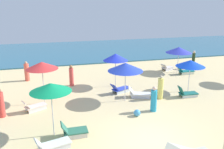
{
  "coord_description": "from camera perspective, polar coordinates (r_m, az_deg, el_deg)",
  "views": [
    {
      "loc": [
        -4.31,
        -9.0,
        6.17
      ],
      "look_at": [
        0.23,
        7.99,
        0.91
      ],
      "focal_mm": 38.91,
      "sensor_mm": 36.0,
      "label": 1
    }
  ],
  "objects": [
    {
      "name": "lounge_chair_2_0",
      "position": [
        17.24,
        17.17,
        -4.19
      ],
      "size": [
        1.36,
        0.66,
        0.76
      ],
      "rotation": [
        0.0,
        0.0,
        1.52
      ],
      "color": "silver",
      "rests_on": "ground_plane"
    },
    {
      "name": "ground_plane",
      "position": [
        11.73,
        9.36,
        -15.33
      ],
      "size": [
        60.0,
        60.0,
        0.0
      ],
      "primitive_type": "plane",
      "color": "beige"
    },
    {
      "name": "beach_ball_1",
      "position": [
        13.88,
        5.91,
        -8.97
      ],
      "size": [
        0.38,
        0.38,
        0.38
      ],
      "primitive_type": "sphere",
      "color": "#4096CF",
      "rests_on": "ground_plane"
    },
    {
      "name": "ocean",
      "position": [
        32.38,
        -7.06,
        5.63
      ],
      "size": [
        60.0,
        14.99,
        0.12
      ],
      "primitive_type": "cube",
      "color": "#2B647F",
      "rests_on": "ground_plane"
    },
    {
      "name": "lounge_chair_4_1",
      "position": [
        23.37,
        12.77,
        1.6
      ],
      "size": [
        1.36,
        0.95,
        0.66
      ],
      "rotation": [
        0.0,
        0.0,
        1.92
      ],
      "color": "silver",
      "rests_on": "ground_plane"
    },
    {
      "name": "beachgoer_6",
      "position": [
        24.64,
        18.58,
        3.26
      ],
      "size": [
        0.36,
        0.36,
        1.73
      ],
      "rotation": [
        0.0,
        0.0,
        2.91
      ],
      "color": "#25381E",
      "rests_on": "ground_plane"
    },
    {
      "name": "lounge_chair_5_0",
      "position": [
        15.16,
        -17.82,
        -7.14
      ],
      "size": [
        1.46,
        1.08,
        0.72
      ],
      "rotation": [
        0.0,
        0.0,
        2.01
      ],
      "color": "silver",
      "rests_on": "ground_plane"
    },
    {
      "name": "umbrella_4",
      "position": [
        22.62,
        15.42,
        5.59
      ],
      "size": [
        2.32,
        2.32,
        2.33
      ],
      "color": "silver",
      "rests_on": "ground_plane"
    },
    {
      "name": "umbrella_3",
      "position": [
        18.07,
        0.82,
        4.11
      ],
      "size": [
        1.87,
        1.87,
        2.52
      ],
      "color": "silver",
      "rests_on": "ground_plane"
    },
    {
      "name": "beachgoer_3",
      "position": [
        14.82,
        -24.64,
        -6.32
      ],
      "size": [
        0.46,
        0.46,
        1.66
      ],
      "rotation": [
        0.0,
        0.0,
        1.96
      ],
      "color": "#EF433B",
      "rests_on": "ground_plane"
    },
    {
      "name": "umbrella_7",
      "position": [
        11.41,
        -14.23,
        -2.98
      ],
      "size": [
        1.92,
        1.92,
        2.64
      ],
      "color": "silver",
      "rests_on": "ground_plane"
    },
    {
      "name": "lounge_chair_7_1",
      "position": [
        12.0,
        -9.06,
        -12.96
      ],
      "size": [
        1.25,
        0.68,
        0.74
      ],
      "rotation": [
        0.0,
        0.0,
        1.57
      ],
      "color": "silver",
      "rests_on": "ground_plane"
    },
    {
      "name": "lounge_chair_6_0",
      "position": [
        17.24,
        1.93,
        -3.41
      ],
      "size": [
        1.61,
        1.11,
        0.73
      ],
      "rotation": [
        0.0,
        0.0,
        1.97
      ],
      "color": "silver",
      "rests_on": "ground_plane"
    },
    {
      "name": "lounge_chair_7_0",
      "position": [
        11.24,
        -13.83,
        -15.68
      ],
      "size": [
        1.62,
        0.96,
        0.66
      ],
      "rotation": [
        0.0,
        0.0,
        1.84
      ],
      "color": "silver",
      "rests_on": "ground_plane"
    },
    {
      "name": "umbrella_6",
      "position": [
        15.22,
        3.18,
        1.8
      ],
      "size": [
        2.24,
        2.24,
        2.54
      ],
      "color": "silver",
      "rests_on": "ground_plane"
    },
    {
      "name": "lounge_chair_4_0",
      "position": [
        22.57,
        16.9,
        0.74
      ],
      "size": [
        1.49,
        0.61,
        0.66
      ],
      "rotation": [
        0.0,
        0.0,
        1.56
      ],
      "color": "silver",
      "rests_on": "ground_plane"
    },
    {
      "name": "beachgoer_2",
      "position": [
        16.32,
        11.33,
        -3.14
      ],
      "size": [
        0.45,
        0.45,
        1.6
      ],
      "rotation": [
        0.0,
        0.0,
        3.4
      ],
      "color": "#F0E26D",
      "rests_on": "ground_plane"
    },
    {
      "name": "lounge_chair_6_1",
      "position": [
        16.49,
        6.3,
        -4.46
      ],
      "size": [
        1.64,
        1.08,
        0.72
      ],
      "rotation": [
        0.0,
        0.0,
        1.23
      ],
      "color": "silver",
      "rests_on": "ground_plane"
    },
    {
      "name": "umbrella_2",
      "position": [
        17.86,
        17.96,
        2.52
      ],
      "size": [
        2.04,
        2.04,
        2.29
      ],
      "color": "silver",
      "rests_on": "ground_plane"
    },
    {
      "name": "beachgoer_5",
      "position": [
        18.72,
        -9.53,
        -0.36
      ],
      "size": [
        0.41,
        0.41,
        1.63
      ],
      "rotation": [
        0.0,
        0.0,
        5.96
      ],
      "color": "#D94844",
      "rests_on": "ground_plane"
    },
    {
      "name": "beachgoer_4",
      "position": [
        14.42,
        9.79,
        -5.87
      ],
      "size": [
        0.5,
        0.5,
        1.53
      ],
      "rotation": [
        0.0,
        0.0,
        4.03
      ],
      "color": "#2696C4",
      "rests_on": "ground_plane"
    },
    {
      "name": "beachgoer_0",
      "position": [
        20.85,
        -19.39,
        0.58
      ],
      "size": [
        0.54,
        0.54,
        1.62
      ],
      "rotation": [
        0.0,
        0.0,
        2.49
      ],
      "color": "#EE5E4A",
      "rests_on": "ground_plane"
    },
    {
      "name": "umbrella_5",
      "position": [
        15.36,
        -16.17,
        2.06
      ],
      "size": [
        1.97,
        1.97,
        2.7
      ],
      "color": "silver",
      "rests_on": "ground_plane"
    }
  ]
}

